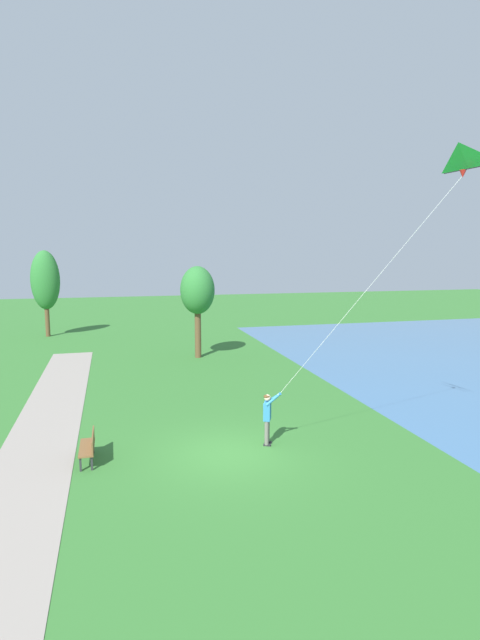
# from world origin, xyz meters

# --- Properties ---
(ground_plane) EXTENTS (120.00, 120.00, 0.00)m
(ground_plane) POSITION_xyz_m (0.00, 0.00, 0.00)
(ground_plane) COLOR #33702D
(walkway_path) EXTENTS (2.63, 32.02, 0.02)m
(walkway_path) POSITION_xyz_m (-5.92, 2.00, 0.01)
(walkway_path) COLOR gray
(walkway_path) RESTS_ON ground
(person_kite_flyer) EXTENTS (0.63, 0.51, 1.83)m
(person_kite_flyer) POSITION_xyz_m (1.49, 0.42, 1.05)
(person_kite_flyer) COLOR #232328
(person_kite_flyer) RESTS_ON ground
(flying_kite) EXTENTS (4.91, 3.11, 7.74)m
(flying_kite) POSITION_xyz_m (6.35, -2.02, 8.99)
(flying_kite) COLOR green
(park_bench_near_walkway) EXTENTS (0.45, 1.50, 0.88)m
(park_bench_near_walkway) POSITION_xyz_m (-4.24, 0.51, 0.51)
(park_bench_near_walkway) COLOR brown
(park_bench_near_walkway) RESTS_ON ground
(tree_treeline_center) EXTENTS (2.14, 1.79, 6.62)m
(tree_treeline_center) POSITION_xyz_m (-8.43, 25.34, 4.31)
(tree_treeline_center) COLOR brown
(tree_treeline_center) RESTS_ON ground
(tree_treeline_right) EXTENTS (2.09, 2.26, 5.62)m
(tree_treeline_right) POSITION_xyz_m (1.56, 14.79, 4.08)
(tree_treeline_right) COLOR brown
(tree_treeline_right) RESTS_ON ground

